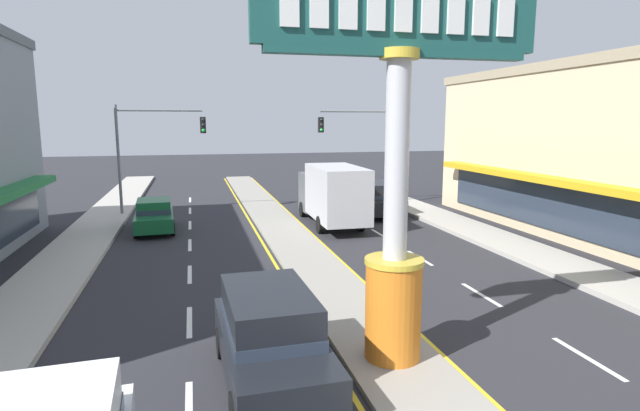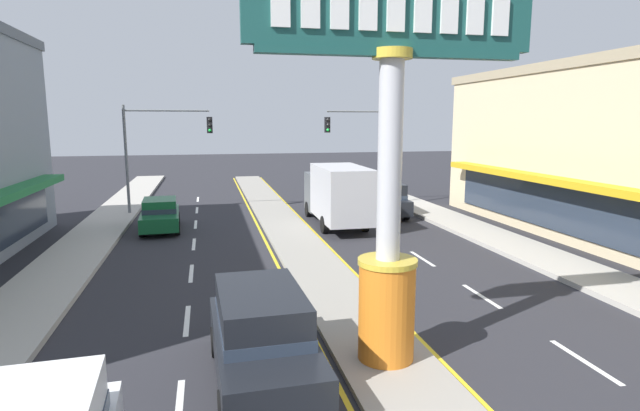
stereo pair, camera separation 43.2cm
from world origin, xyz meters
TOP-DOWN VIEW (x-y plane):
  - median_strip at (0.00, 18.00)m, footprint 2.17×52.00m
  - sidewalk_left at (-8.92, 16.00)m, footprint 2.46×60.00m
  - sidewalk_right at (8.92, 16.00)m, footprint 2.46×60.00m
  - lane_markings at (0.00, 16.65)m, footprint 8.91×52.00m
  - district_sign at (0.00, 5.69)m, footprint 6.02×1.29m
  - traffic_light_left_side at (-6.32, 25.73)m, footprint 4.86×0.46m
  - traffic_light_right_side at (6.32, 25.90)m, footprint 4.86×0.46m
  - box_truck_near_right_lane at (2.72, 20.47)m, footprint 2.30×6.92m
  - suv_near_left_lane at (6.03, 22.62)m, footprint 2.15×4.69m
  - sedan_mid_left_lane at (-6.04, 21.41)m, footprint 1.99×4.38m
  - suv_kerb_right at (-2.74, 5.57)m, footprint 2.08×4.66m

SIDE VIEW (x-z plane):
  - lane_markings at x=0.00m, z-range 0.00..0.01m
  - median_strip at x=0.00m, z-range 0.00..0.14m
  - sidewalk_left at x=-8.92m, z-range 0.00..0.18m
  - sidewalk_right at x=8.92m, z-range 0.00..0.18m
  - sedan_mid_left_lane at x=-6.04m, z-range 0.02..1.55m
  - suv_near_left_lane at x=6.03m, z-range 0.03..1.93m
  - suv_kerb_right at x=-2.74m, z-range 0.03..1.93m
  - box_truck_near_right_lane at x=2.72m, z-range 0.13..3.25m
  - district_sign at x=0.00m, z-range 0.02..8.13m
  - traffic_light_left_side at x=-6.32m, z-range 1.15..7.35m
  - traffic_light_right_side at x=6.32m, z-range 1.15..7.35m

